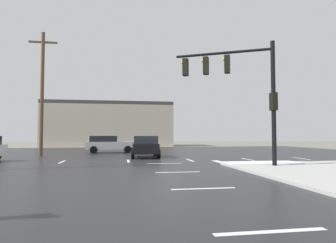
{
  "coord_description": "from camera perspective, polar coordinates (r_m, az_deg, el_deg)",
  "views": [
    {
      "loc": [
        -2.5,
        -18.6,
        1.63
      ],
      "look_at": [
        1.88,
        8.14,
        2.94
      ],
      "focal_mm": 31.1,
      "sensor_mm": 36.0,
      "label": 1
    }
  ],
  "objects": [
    {
      "name": "ground_plane",
      "position": [
        18.84,
        -1.65,
        -7.73
      ],
      "size": [
        120.0,
        120.0,
        0.0
      ],
      "primitive_type": "plane",
      "color": "slate"
    },
    {
      "name": "road_asphalt",
      "position": [
        18.84,
        -1.65,
        -7.7
      ],
      "size": [
        44.0,
        44.0,
        0.02
      ],
      "primitive_type": "cube",
      "color": "#232326",
      "rests_on": "ground_plane"
    },
    {
      "name": "snow_strip_curbside",
      "position": [
        16.48,
        17.99,
        -7.72
      ],
      "size": [
        4.0,
        1.6,
        0.06
      ],
      "primitive_type": "cube",
      "color": "white",
      "rests_on": "sidewalk_corner"
    },
    {
      "name": "lane_markings",
      "position": [
        17.69,
        2.86,
        -7.97
      ],
      "size": [
        36.15,
        36.15,
        0.01
      ],
      "color": "silver",
      "rests_on": "road_asphalt"
    },
    {
      "name": "traffic_signal_mast",
      "position": [
        15.77,
        13.9,
        7.65
      ],
      "size": [
        4.69,
        2.53,
        6.29
      ],
      "rotation": [
        0.0,
        0.0,
        2.67
      ],
      "color": "black",
      "rests_on": "sidewalk_corner"
    },
    {
      "name": "strip_building_background",
      "position": [
        45.84,
        -11.46,
        -0.62
      ],
      "size": [
        18.77,
        8.0,
        6.6
      ],
      "color": "#BCB29E",
      "rests_on": "ground_plane"
    },
    {
      "name": "sedan_black",
      "position": [
        21.71,
        -4.55,
        -4.81
      ],
      "size": [
        2.15,
        4.59,
        1.58
      ],
      "rotation": [
        0.0,
        0.0,
        1.54
      ],
      "color": "black",
      "rests_on": "road_asphalt"
    },
    {
      "name": "sedan_silver",
      "position": [
        27.98,
        -11.5,
        -4.3
      ],
      "size": [
        4.59,
        2.14,
        1.58
      ],
      "rotation": [
        0.0,
        0.0,
        0.03
      ],
      "color": "#B7BABF",
      "rests_on": "road_asphalt"
    },
    {
      "name": "utility_pole_far",
      "position": [
        25.54,
        -23.45,
        5.52
      ],
      "size": [
        2.2,
        0.28,
        9.98
      ],
      "color": "brown",
      "rests_on": "ground_plane"
    }
  ]
}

